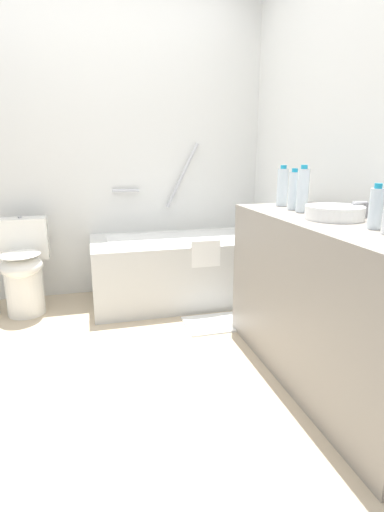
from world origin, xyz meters
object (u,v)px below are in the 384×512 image
at_px(sink_faucet, 365,211).
at_px(water_bottle_3, 303,190).
at_px(water_bottle_4, 294,190).
at_px(bath_mat, 225,322).
at_px(toilet, 23,267).
at_px(water_bottle_1, 376,208).
at_px(water_bottle_2, 282,187).
at_px(sink_basin, 334,213).
at_px(soap_dish, 297,205).
at_px(bathtub, 181,266).

bearing_deg(sink_faucet, water_bottle_3, 126.57).
relative_size(water_bottle_3, water_bottle_4, 1.09).
relative_size(water_bottle_3, bath_mat, 0.45).
bearing_deg(toilet, water_bottle_1, 44.11).
height_order(sink_faucet, water_bottle_2, water_bottle_2).
bearing_deg(water_bottle_3, toilet, 147.15).
distance_m(sink_basin, water_bottle_2, 0.56).
distance_m(sink_faucet, water_bottle_3, 0.35).
bearing_deg(water_bottle_1, water_bottle_4, 94.06).
relative_size(sink_basin, water_bottle_3, 1.11).
distance_m(sink_faucet, soap_dish, 0.48).
height_order(sink_basin, soap_dish, sink_basin).
bearing_deg(water_bottle_1, sink_faucet, 59.19).
bearing_deg(bath_mat, bathtub, 109.13).
xyz_separation_m(water_bottle_4, soap_dish, (0.08, 0.09, -0.10)).
height_order(bathtub, water_bottle_3, bathtub).
distance_m(water_bottle_1, soap_dish, 0.74).
height_order(bathtub, sink_basin, bathtub).
xyz_separation_m(bathtub, water_bottle_4, (0.46, -0.95, 0.70)).
xyz_separation_m(toilet, soap_dish, (1.77, -0.90, 0.52)).
relative_size(bathtub, water_bottle_1, 7.25).
height_order(water_bottle_1, water_bottle_4, water_bottle_4).
bearing_deg(bath_mat, water_bottle_1, -73.09).
height_order(water_bottle_2, water_bottle_3, water_bottle_3).
bearing_deg(water_bottle_1, bathtub, 107.71).
bearing_deg(sink_faucet, soap_dish, 104.77).
distance_m(bathtub, water_bottle_3, 1.35).
bearing_deg(sink_basin, soap_dish, 83.21).
height_order(toilet, water_bottle_1, water_bottle_1).
height_order(toilet, sink_faucet, sink_faucet).
distance_m(sink_basin, soap_dish, 0.47).
bearing_deg(sink_basin, sink_faucet, 0.00).
distance_m(water_bottle_3, bath_mat, 1.13).
xyz_separation_m(water_bottle_2, water_bottle_4, (-0.02, -0.18, -0.01)).
xyz_separation_m(sink_basin, bath_mat, (-0.29, 0.76, -0.90)).
bearing_deg(water_bottle_4, sink_basin, -85.74).
bearing_deg(soap_dish, sink_faucet, -75.23).
xyz_separation_m(water_bottle_2, soap_dish, (0.06, -0.09, -0.11)).
height_order(bathtub, water_bottle_2, bathtub).
xyz_separation_m(bathtub, sink_basin, (0.49, -1.33, 0.62)).
xyz_separation_m(bathtub, toilet, (-1.22, 0.04, 0.08)).
relative_size(sink_faucet, bath_mat, 0.26).
xyz_separation_m(water_bottle_3, bath_mat, (-0.27, 0.49, -0.99)).
height_order(sink_faucet, water_bottle_3, water_bottle_3).
bearing_deg(sink_faucet, sink_basin, 180.00).
distance_m(toilet, bath_mat, 1.58).
relative_size(water_bottle_2, water_bottle_3, 0.97).
relative_size(water_bottle_2, soap_dish, 2.80).
distance_m(water_bottle_4, soap_dish, 0.16).
distance_m(water_bottle_1, water_bottle_2, 0.82).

